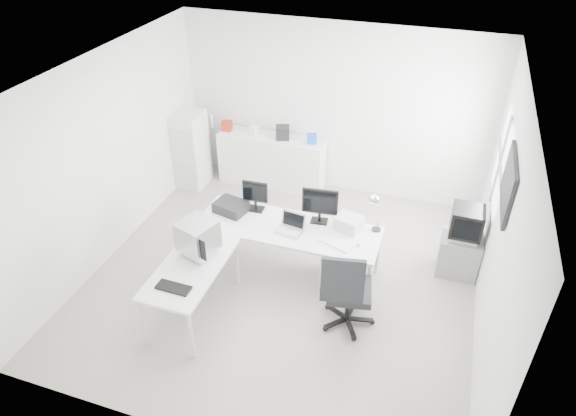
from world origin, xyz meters
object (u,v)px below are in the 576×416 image
(lcd_monitor_small, at_px, (255,196))
(laser_printer, at_px, (349,223))
(sideboard, at_px, (272,161))
(main_desk, at_px, (288,250))
(office_chair, at_px, (350,287))
(crt_tv, at_px, (466,224))
(lcd_monitor_large, at_px, (320,206))
(tv_cabinet, at_px, (459,255))
(filing_cabinet, at_px, (191,149))
(crt_monitor, at_px, (198,238))
(side_desk, at_px, (194,290))
(laptop, at_px, (289,225))
(drawer_pedestal, at_px, (339,262))
(inkjet_printer, at_px, (231,207))

(lcd_monitor_small, bearing_deg, laser_printer, -3.93)
(laser_printer, distance_m, sideboard, 2.60)
(main_desk, height_order, office_chair, office_chair)
(crt_tv, bearing_deg, lcd_monitor_large, -165.69)
(tv_cabinet, height_order, filing_cabinet, filing_cabinet)
(crt_monitor, xyz_separation_m, crt_tv, (3.04, 1.57, -0.17))
(main_desk, distance_m, side_desk, 1.39)
(crt_monitor, bearing_deg, laptop, 58.58)
(side_desk, relative_size, filing_cabinet, 1.06)
(lcd_monitor_small, relative_size, crt_tv, 0.87)
(office_chair, height_order, tv_cabinet, office_chair)
(filing_cabinet, bearing_deg, lcd_monitor_small, -39.77)
(drawer_pedestal, relative_size, filing_cabinet, 0.46)
(lcd_monitor_large, relative_size, office_chair, 0.42)
(laptop, relative_size, laser_printer, 1.07)
(drawer_pedestal, xyz_separation_m, crt_monitor, (-1.55, -0.90, 0.68))
(side_desk, height_order, sideboard, sideboard)
(side_desk, xyz_separation_m, lcd_monitor_large, (1.20, 1.35, 0.62))
(drawer_pedestal, distance_m, sideboard, 2.68)
(laser_printer, bearing_deg, inkjet_printer, -159.91)
(lcd_monitor_small, bearing_deg, office_chair, -33.51)
(drawer_pedestal, bearing_deg, tv_cabinet, 24.17)
(lcd_monitor_large, bearing_deg, sideboard, 119.91)
(inkjet_printer, xyz_separation_m, crt_tv, (3.04, 0.62, -0.02))
(main_desk, xyz_separation_m, crt_tv, (2.19, 0.72, 0.43))
(crt_monitor, bearing_deg, lcd_monitor_small, 93.52)
(crt_tv, bearing_deg, lcd_monitor_small, -170.27)
(lcd_monitor_small, bearing_deg, lcd_monitor_large, -2.61)
(laser_printer, distance_m, tv_cabinet, 1.62)
(sideboard, distance_m, filing_cabinet, 1.38)
(laptop, bearing_deg, sideboard, 123.75)
(laptop, bearing_deg, filing_cabinet, 150.83)
(inkjet_printer, height_order, laptop, laptop)
(lcd_monitor_large, bearing_deg, drawer_pedestal, -35.75)
(main_desk, height_order, inkjet_printer, inkjet_printer)
(inkjet_printer, distance_m, filing_cabinet, 2.18)
(crt_monitor, height_order, filing_cabinet, filing_cabinet)
(drawer_pedestal, height_order, tv_cabinet, drawer_pedestal)
(crt_tv, bearing_deg, laptop, -159.06)
(office_chair, bearing_deg, inkjet_printer, 146.57)
(main_desk, xyz_separation_m, laser_printer, (0.75, 0.22, 0.46))
(drawer_pedestal, height_order, lcd_monitor_large, lcd_monitor_large)
(laptop, distance_m, filing_cabinet, 2.98)
(lcd_monitor_large, bearing_deg, side_desk, -137.64)
(main_desk, height_order, lcd_monitor_small, lcd_monitor_small)
(drawer_pedestal, distance_m, laser_printer, 0.57)
(drawer_pedestal, xyz_separation_m, crt_tv, (1.49, 0.67, 0.51))
(lcd_monitor_large, xyz_separation_m, laser_printer, (0.40, -0.03, -0.15))
(lcd_monitor_large, relative_size, tv_cabinet, 0.84)
(tv_cabinet, distance_m, filing_cabinet, 4.62)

